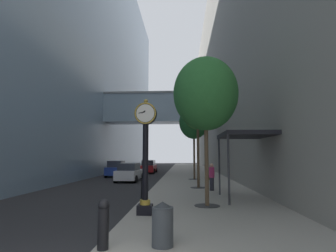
{
  "coord_description": "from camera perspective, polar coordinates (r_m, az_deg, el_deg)",
  "views": [
    {
      "loc": [
        2.11,
        -4.51,
        2.3
      ],
      "look_at": [
        0.97,
        16.28,
        4.54
      ],
      "focal_mm": 29.43,
      "sensor_mm": 36.0,
      "label": 1
    }
  ],
  "objects": [
    {
      "name": "ground_plane",
      "position": [
        31.67,
        -0.7,
        -10.31
      ],
      "size": [
        110.0,
        110.0,
        0.0
      ],
      "primitive_type": "plane",
      "color": "#262628",
      "rests_on": "ground"
    },
    {
      "name": "sidewalk_right",
      "position": [
        34.6,
        5.06,
        -9.82
      ],
      "size": [
        6.45,
        80.0,
        0.14
      ],
      "primitive_type": "cube",
      "color": "#9E998E",
      "rests_on": "ground"
    },
    {
      "name": "building_block_left",
      "position": [
        40.16,
        -18.22,
        16.22
      ],
      "size": [
        23.19,
        80.0,
        34.87
      ],
      "color": "#758EA8",
      "rests_on": "ground"
    },
    {
      "name": "building_block_right",
      "position": [
        37.72,
        16.98,
        13.31
      ],
      "size": [
        9.0,
        80.0,
        29.38
      ],
      "color": "gray",
      "rests_on": "ground"
    },
    {
      "name": "street_clock",
      "position": [
        10.49,
        -4.7,
        -4.95
      ],
      "size": [
        0.84,
        0.55,
        4.33
      ],
      "color": "black",
      "rests_on": "sidewalk_right"
    },
    {
      "name": "bollard_nearest",
      "position": [
        6.97,
        -13.25,
        -18.95
      ],
      "size": [
        0.28,
        0.28,
        1.14
      ],
      "color": "black",
      "rests_on": "sidewalk_right"
    },
    {
      "name": "bollard_third",
      "position": [
        13.3,
        -5.09,
        -12.87
      ],
      "size": [
        0.28,
        0.28,
        1.14
      ],
      "color": "black",
      "rests_on": "sidewalk_right"
    },
    {
      "name": "street_tree_near",
      "position": [
        12.57,
        7.78,
        6.56
      ],
      "size": [
        2.89,
        2.89,
        6.6
      ],
      "color": "#333335",
      "rests_on": "sidewalk_right"
    },
    {
      "name": "street_tree_mid_near",
      "position": [
        19.23,
        6.16,
        2.8
      ],
      "size": [
        2.15,
        2.15,
        6.42
      ],
      "color": "#333335",
      "rests_on": "sidewalk_right"
    },
    {
      "name": "street_tree_mid_far",
      "position": [
        25.92,
        5.38,
        0.77
      ],
      "size": [
        2.75,
        2.75,
        6.87
      ],
      "color": "#333335",
      "rests_on": "sidewalk_right"
    },
    {
      "name": "trash_bin",
      "position": [
        7.03,
        -1.13,
        -19.49
      ],
      "size": [
        0.53,
        0.53,
        1.05
      ],
      "color": "#383D42",
      "rests_on": "sidewalk_right"
    },
    {
      "name": "pedestrian_walking",
      "position": [
        17.62,
        9.04,
        -10.22
      ],
      "size": [
        0.43,
        0.51,
        1.68
      ],
      "color": "#23232D",
      "rests_on": "sidewalk_right"
    },
    {
      "name": "storefront_awning",
      "position": [
        14.48,
        15.51,
        -2.03
      ],
      "size": [
        2.4,
        3.6,
        3.3
      ],
      "color": "black",
      "rests_on": "sidewalk_right"
    },
    {
      "name": "car_red_near",
      "position": [
        36.9,
        -4.01,
        -8.43
      ],
      "size": [
        1.96,
        4.5,
        1.7
      ],
      "color": "#AD191E",
      "rests_on": "ground"
    },
    {
      "name": "car_white_mid",
      "position": [
        25.26,
        -7.99,
        -9.5
      ],
      "size": [
        2.11,
        4.3,
        1.64
      ],
      "color": "silver",
      "rests_on": "ground"
    },
    {
      "name": "car_blue_far",
      "position": [
        31.28,
        -10.62,
        -8.73
      ],
      "size": [
        2.01,
        4.13,
        1.74
      ],
      "color": "navy",
      "rests_on": "ground"
    }
  ]
}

